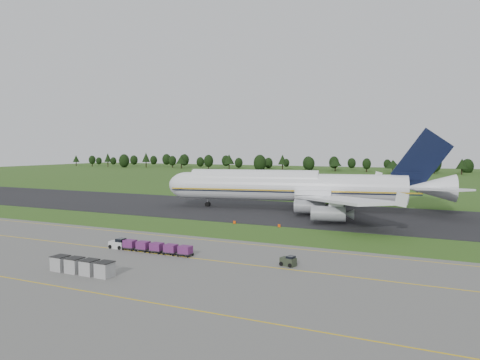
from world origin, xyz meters
The scene contains 10 objects.
ground centered at (0.00, 0.00, 0.00)m, with size 600.00×600.00×0.00m, color #2C5018.
apron centered at (0.00, -34.00, 0.03)m, with size 300.00×52.00×0.06m, color #605F5B.
taxiway centered at (0.00, 28.00, 0.04)m, with size 300.00×40.00×0.08m, color black.
apron_markings centered at (0.00, -26.98, 0.06)m, with size 300.00×30.20×0.01m.
tree_line centered at (16.44, 219.68, 6.15)m, with size 526.98×22.44×11.64m.
aircraft centered at (-1.42, 34.21, 5.77)m, with size 72.20×68.64×20.21m.
baggage_train centered at (-5.82, -21.45, 0.86)m, with size 14.50×1.54×1.48m.
utility_cart centered at (15.78, -20.34, 0.59)m, with size 2.20×1.63×1.09m.
uld_row centered at (-5.86, -34.84, 1.00)m, with size 9.09×1.89×1.87m.
edge_markers centered at (-0.76, 7.29, 0.27)m, with size 10.23×0.30×0.60m.
Camera 1 is at (36.01, -77.55, 15.58)m, focal length 35.00 mm.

